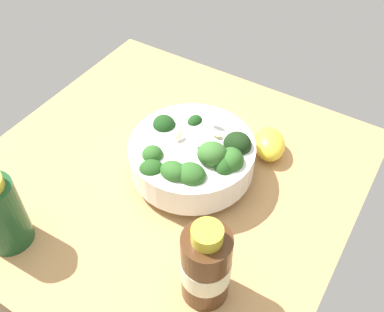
% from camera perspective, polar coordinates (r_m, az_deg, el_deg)
% --- Properties ---
extents(ground_plane, '(0.59, 0.59, 0.05)m').
position_cam_1_polar(ground_plane, '(0.74, -3.49, -3.50)').
color(ground_plane, tan).
extents(bowl_of_broccoli, '(0.19, 0.19, 0.10)m').
position_cam_1_polar(bowl_of_broccoli, '(0.68, 0.25, -0.01)').
color(bowl_of_broccoli, white).
rests_on(bowl_of_broccoli, ground_plane).
extents(lemon_wedge, '(0.08, 0.09, 0.04)m').
position_cam_1_polar(lemon_wedge, '(0.74, 9.93, 1.54)').
color(lemon_wedge, yellow).
rests_on(lemon_wedge, ground_plane).
extents(bottle_tall, '(0.06, 0.06, 0.14)m').
position_cam_1_polar(bottle_tall, '(0.55, 1.79, -13.96)').
color(bottle_tall, '#472814').
rests_on(bottle_tall, ground_plane).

